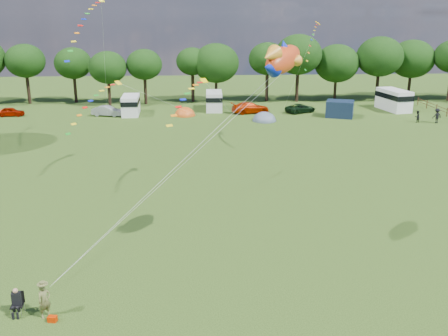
{
  "coord_description": "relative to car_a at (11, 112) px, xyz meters",
  "views": [
    {
      "loc": [
        -1.83,
        -21.89,
        13.36
      ],
      "look_at": [
        0.0,
        8.0,
        4.0
      ],
      "focal_mm": 40.0,
      "sensor_mm": 36.0,
      "label": 1
    }
  ],
  "objects": [
    {
      "name": "car_a",
      "position": [
        0.0,
        0.0,
        0.0
      ],
      "size": [
        3.62,
        1.5,
        1.19
      ],
      "primitive_type": "imported",
      "rotation": [
        0.0,
        0.0,
        1.6
      ],
      "color": "#8D1000",
      "rests_on": "ground"
    },
    {
      "name": "fish_kite",
      "position": [
        28.95,
        -42.89,
        10.52
      ],
      "size": [
        2.97,
        3.52,
        1.97
      ],
      "rotation": [
        0.0,
        -0.21,
        0.93
      ],
      "color": "red",
      "rests_on": "ground"
    },
    {
      "name": "streamer_kite_a",
      "position": [
        14.46,
        -16.98,
        12.08
      ],
      "size": [
        3.3,
        5.51,
        5.74
      ],
      "rotation": [
        0.0,
        0.0,
        0.63
      ],
      "color": "#FFF41E",
      "rests_on": "ground"
    },
    {
      "name": "ground_plane",
      "position": [
        26.44,
        -45.93,
        -0.6
      ],
      "size": [
        180.0,
        180.0,
        0.0
      ],
      "primitive_type": "plane",
      "color": "black",
      "rests_on": "ground"
    },
    {
      "name": "car_d",
      "position": [
        39.47,
        0.13,
        0.01
      ],
      "size": [
        4.86,
        3.65,
        1.21
      ],
      "primitive_type": "imported",
      "rotation": [
        0.0,
        0.0,
        2.0
      ],
      "color": "black",
      "rests_on": "ground"
    },
    {
      "name": "tent_orange",
      "position": [
        23.38,
        -0.95,
        -0.58
      ],
      "size": [
        2.87,
        3.15,
        2.25
      ],
      "color": "#CB5116",
      "rests_on": "ground"
    },
    {
      "name": "car_b",
      "position": [
        12.99,
        -0.68,
        0.08
      ],
      "size": [
        4.08,
        2.23,
        1.36
      ],
      "primitive_type": "imported",
      "rotation": [
        0.0,
        0.0,
        1.36
      ],
      "color": "gray",
      "rests_on": "ground"
    },
    {
      "name": "tree_line",
      "position": [
        31.74,
        9.06,
        5.75
      ],
      "size": [
        102.98,
        10.98,
        10.27
      ],
      "color": "black",
      "rests_on": "ground"
    },
    {
      "name": "campervan_d",
      "position": [
        53.03,
        1.15,
        0.98
      ],
      "size": [
        3.57,
        6.34,
        2.93
      ],
      "rotation": [
        0.0,
        0.0,
        1.75
      ],
      "color": "white",
      "rests_on": "ground"
    },
    {
      "name": "campervan_c",
      "position": [
        27.51,
        2.85,
        0.8
      ],
      "size": [
        2.42,
        5.37,
        2.6
      ],
      "rotation": [
        0.0,
        0.0,
        1.54
      ],
      "color": "silver",
      "rests_on": "ground"
    },
    {
      "name": "car_c",
      "position": [
        32.45,
        0.14,
        0.16
      ],
      "size": [
        5.38,
        3.16,
        1.51
      ],
      "primitive_type": "imported",
      "rotation": [
        0.0,
        0.0,
        1.79
      ],
      "color": "#A72100",
      "rests_on": "ground"
    },
    {
      "name": "streamer_kite_b",
      "position": [
        16.59,
        -25.64,
        5.86
      ],
      "size": [
        4.19,
        4.64,
        3.77
      ],
      "rotation": [
        0.0,
        0.0,
        0.93
      ],
      "color": "yellow",
      "rests_on": "ground"
    },
    {
      "name": "tent_greyblue",
      "position": [
        33.66,
        -5.12,
        -0.58
      ],
      "size": [
        3.12,
        3.42,
        2.32
      ],
      "color": "slate",
      "rests_on": "ground"
    },
    {
      "name": "streamer_kite_c",
      "position": [
        24.38,
        -31.13,
        7.03
      ],
      "size": [
        3.12,
        4.85,
        2.77
      ],
      "rotation": [
        0.0,
        0.0,
        0.55
      ],
      "color": "#DCBE08",
      "rests_on": "ground"
    },
    {
      "name": "awning_navy",
      "position": [
        44.03,
        -3.21,
        0.49
      ],
      "size": [
        4.25,
        3.86,
        2.18
      ],
      "primitive_type": "cube",
      "rotation": [
        0.0,
        0.0,
        -0.36
      ],
      "color": "#132037",
      "rests_on": "ground"
    },
    {
      "name": "campervan_b",
      "position": [
        16.04,
        0.21,
        0.79
      ],
      "size": [
        2.44,
        5.34,
        2.58
      ],
      "rotation": [
        0.0,
        0.0,
        1.61
      ],
      "color": "silver",
      "rests_on": "ground"
    },
    {
      "name": "camp_chair",
      "position": [
        16.33,
        -47.23,
        0.22
      ],
      "size": [
        0.6,
        0.6,
        1.37
      ],
      "rotation": [
        0.0,
        0.0,
        0.1
      ],
      "color": "#99999E",
      "rests_on": "ground"
    },
    {
      "name": "streamer_kite_d",
      "position": [
        36.02,
        -19.66,
        10.48
      ],
      "size": [
        2.53,
        5.09,
        4.28
      ],
      "rotation": [
        0.0,
        0.0,
        1.21
      ],
      "color": "#F4AB00",
      "rests_on": "ground"
    },
    {
      "name": "kite_bag",
      "position": [
        18.05,
        -47.94,
        -0.46
      ],
      "size": [
        0.42,
        0.32,
        0.27
      ],
      "primitive_type": "cube",
      "rotation": [
        0.0,
        0.0,
        -0.18
      ],
      "color": "#BE2500",
      "rests_on": "ground"
    },
    {
      "name": "walker_a",
      "position": [
        52.85,
        -7.25,
        0.14
      ],
      "size": [
        0.83,
        0.68,
        1.48
      ],
      "primitive_type": "imported",
      "rotation": [
        0.0,
        0.0,
        3.52
      ],
      "color": "black",
      "rests_on": "ground"
    },
    {
      "name": "walker_b",
      "position": [
        55.16,
        -7.75,
        0.34
      ],
      "size": [
        1.3,
        0.8,
        1.87
      ],
      "primitive_type": "imported",
      "rotation": [
        0.0,
        0.0,
        3.35
      ],
      "color": "black",
      "rests_on": "ground"
    },
    {
      "name": "kite_flyer",
      "position": [
        17.66,
        -47.53,
        0.24
      ],
      "size": [
        0.72,
        0.7,
        1.67
      ],
      "primitive_type": "imported",
      "rotation": [
        0.0,
        0.0,
        0.74
      ],
      "color": "brown",
      "rests_on": "ground"
    }
  ]
}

